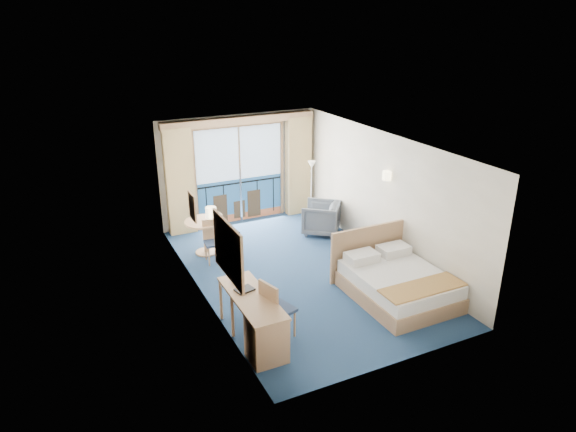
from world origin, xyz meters
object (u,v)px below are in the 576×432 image
object	(u,v)px
armchair	(321,218)
table_chair_b	(213,238)
floor_lamp	(312,176)
round_table	(205,229)
nightstand	(381,251)
desk	(263,330)
table_chair_a	(223,229)
bed	(396,282)
desk_chair	(274,307)

from	to	relation	value
armchair	table_chair_b	distance (m)	2.80
floor_lamp	round_table	distance (m)	3.14
nightstand	round_table	size ratio (longest dim) A/B	0.67
desk	table_chair_a	xyz separation A→B (m)	(0.66, 3.75, 0.12)
armchair	table_chair_b	xyz separation A→B (m)	(-2.78, -0.30, 0.13)
floor_lamp	table_chair_b	distance (m)	3.23
bed	armchair	world-z (taller)	bed
armchair	floor_lamp	xyz separation A→B (m)	(0.17, 0.83, 0.80)
armchair	round_table	bearing A→B (deg)	-53.72
bed	nightstand	world-z (taller)	bed
nightstand	table_chair_a	bearing A→B (deg)	145.48
armchair	table_chair_a	distance (m)	2.47
armchair	nightstand	bearing A→B (deg)	48.54
desk_chair	table_chair_b	distance (m)	3.16
floor_lamp	armchair	bearing A→B (deg)	-101.71
floor_lamp	table_chair_b	world-z (taller)	floor_lamp
bed	desk_chair	size ratio (longest dim) A/B	1.95
armchair	floor_lamp	world-z (taller)	floor_lamp
bed	armchair	bearing A→B (deg)	86.08
armchair	desk_chair	bearing A→B (deg)	-0.15
table_chair_b	floor_lamp	bearing A→B (deg)	26.03
round_table	table_chair_b	bearing A→B (deg)	-83.49
table_chair_a	desk	bearing A→B (deg)	163.40
floor_lamp	bed	bearing A→B (deg)	-95.52
bed	nightstand	bearing A→B (deg)	66.31
armchair	desk	bearing A→B (deg)	-0.85
desk	table_chair_a	bearing A→B (deg)	79.95
bed	desk_chair	bearing A→B (deg)	-174.95
nightstand	floor_lamp	size ratio (longest dim) A/B	0.36
desk	table_chair_b	xyz separation A→B (m)	(0.34, 3.48, 0.08)
nightstand	floor_lamp	world-z (taller)	floor_lamp
desk_chair	round_table	xyz separation A→B (m)	(-0.04, 3.59, -0.01)
bed	desk	size ratio (longest dim) A/B	1.21
nightstand	round_table	bearing A→B (deg)	146.73
table_chair_a	bed	bearing A→B (deg)	-151.62
nightstand	table_chair_b	bearing A→B (deg)	152.03
bed	table_chair_b	size ratio (longest dim) A/B	2.22
nightstand	desk	bearing A→B (deg)	-152.22
desk	desk_chair	world-z (taller)	desk_chair
desk	table_chair_b	bearing A→B (deg)	84.35
floor_lamp	table_chair_b	xyz separation A→B (m)	(-2.95, -1.13, -0.67)
bed	floor_lamp	world-z (taller)	floor_lamp
table_chair_a	desk_chair	bearing A→B (deg)	167.93
floor_lamp	round_table	xyz separation A→B (m)	(-3.00, -0.71, -0.60)
desk	table_chair_a	world-z (taller)	table_chair_a
table_chair_b	round_table	bearing A→B (deg)	101.59
bed	table_chair_b	bearing A→B (deg)	131.07
floor_lamp	desk_chair	distance (m)	5.25
bed	desk	world-z (taller)	bed
nightstand	table_chair_a	xyz separation A→B (m)	(-2.80, 1.93, 0.28)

